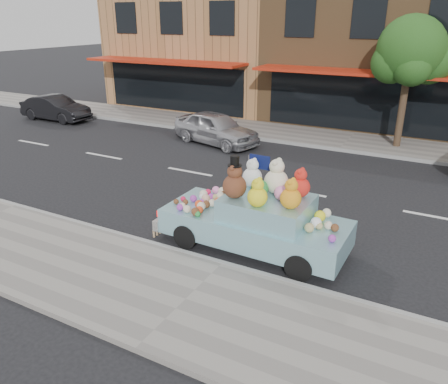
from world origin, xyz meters
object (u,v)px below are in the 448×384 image
Objects in this scene: art_car at (256,217)px; car_dark at (55,108)px; car_silver at (216,128)px; street_tree at (411,56)px.

car_dark is at bearing 154.08° from art_car.
art_car is (5.25, -7.52, 0.12)m from car_silver.
car_dark is at bearing 104.79° from car_silver.
street_tree is 1.30× the size of car_silver.
street_tree reaches higher than car_dark.
car_dark is (-9.60, 0.03, -0.04)m from car_silver.
car_silver is at bearing -90.45° from car_dark.
car_silver is 0.89× the size of art_car.
car_silver is (-7.00, -2.91, -3.01)m from street_tree.
street_tree is 10.97m from art_car.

